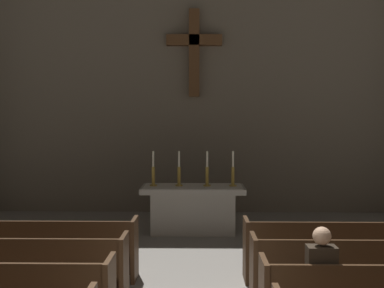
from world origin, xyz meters
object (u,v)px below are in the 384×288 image
at_px(candlestick_outer_right, 233,175).
at_px(altar, 193,208).
at_px(candlestick_outer_left, 153,175).
at_px(lone_worshipper, 319,281).
at_px(candlestick_inner_right, 207,175).
at_px(pew_right_row_4, 361,250).
at_px(candlestick_inner_left, 179,175).
at_px(pew_left_row_4, 21,249).

bearing_deg(candlestick_outer_right, altar, 180.00).
bearing_deg(candlestick_outer_left, lone_worshipper, -64.72).
bearing_deg(candlestick_inner_right, pew_right_row_4, -52.06).
height_order(altar, candlestick_outer_right, candlestick_outer_right).
bearing_deg(lone_worshipper, candlestick_inner_left, 109.80).
relative_size(pew_left_row_4, candlestick_outer_right, 4.78).
height_order(pew_left_row_4, candlestick_inner_left, candlestick_inner_left).
bearing_deg(pew_left_row_4, lone_worshipper, -25.77).
bearing_deg(candlestick_outer_right, candlestick_inner_left, 180.00).
xyz_separation_m(pew_left_row_4, candlestick_outer_right, (3.45, 2.95, 0.77)).
height_order(candlestick_inner_left, candlestick_inner_right, same).
bearing_deg(altar, candlestick_inner_left, -180.00).
distance_m(pew_left_row_4, candlestick_outer_right, 4.60).
bearing_deg(lone_worshipper, candlestick_outer_left, 115.28).
bearing_deg(pew_left_row_4, pew_right_row_4, 0.00).
bearing_deg(pew_right_row_4, candlestick_inner_right, 127.94).
xyz_separation_m(altar, lone_worshipper, (1.47, -4.91, 0.16)).
relative_size(pew_left_row_4, candlestick_outer_left, 4.78).
distance_m(candlestick_inner_right, candlestick_outer_right, 0.55).
relative_size(candlestick_outer_right, lone_worshipper, 0.56).
distance_m(altar, lone_worshipper, 5.12).
bearing_deg(altar, pew_right_row_4, -48.60).
xyz_separation_m(candlestick_inner_left, candlestick_outer_right, (1.15, 0.00, 0.00)).
relative_size(pew_right_row_4, altar, 1.61).
distance_m(altar, candlestick_outer_left, 1.11).
height_order(pew_right_row_4, altar, altar).
height_order(pew_right_row_4, candlestick_inner_right, candlestick_inner_right).
relative_size(pew_left_row_4, candlestick_inner_right, 4.78).
relative_size(candlestick_inner_right, lone_worshipper, 0.56).
relative_size(candlestick_inner_right, candlestick_outer_right, 1.00).
bearing_deg(candlestick_outer_right, lone_worshipper, -82.83).
distance_m(pew_left_row_4, candlestick_inner_left, 3.81).
bearing_deg(pew_left_row_4, candlestick_inner_left, 52.06).
xyz_separation_m(pew_right_row_4, altar, (-2.60, 2.95, 0.06)).
distance_m(pew_right_row_4, candlestick_outer_right, 3.51).
bearing_deg(candlestick_inner_right, lone_worshipper, -76.62).
distance_m(pew_left_row_4, altar, 3.93).
distance_m(altar, candlestick_outer_right, 1.11).
distance_m(pew_left_row_4, pew_right_row_4, 5.19).
bearing_deg(candlestick_inner_left, candlestick_outer_left, 180.00).
xyz_separation_m(candlestick_outer_left, candlestick_inner_left, (0.55, 0.00, 0.00)).
distance_m(pew_right_row_4, altar, 3.93).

